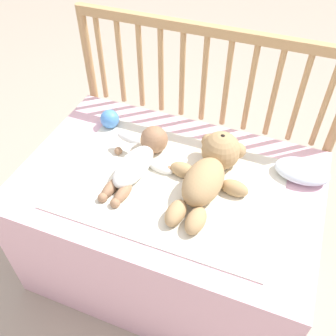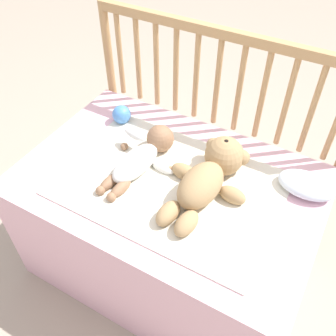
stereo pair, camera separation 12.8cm
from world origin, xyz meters
name	(u,v)px [view 1 (the left image)]	position (x,y,z in m)	size (l,w,h in m)	color
ground_plane	(169,261)	(0.00, 0.00, 0.00)	(12.00, 12.00, 0.00)	tan
crib_mattress	(169,225)	(0.00, 0.00, 0.27)	(1.06, 0.71, 0.55)	#EDB7C6
crib_rail	(203,96)	(0.00, 0.38, 0.66)	(1.06, 0.04, 0.95)	tan
blanket	(171,184)	(0.02, -0.02, 0.55)	(0.75, 0.52, 0.01)	silver
teddy_bear	(210,171)	(0.14, 0.03, 0.61)	(0.29, 0.42, 0.14)	tan
baby	(140,159)	(-0.12, 0.02, 0.59)	(0.25, 0.37, 0.10)	white
small_pillow	(302,171)	(0.43, 0.18, 0.58)	(0.19, 0.12, 0.06)	silver
toy_ball	(110,119)	(-0.33, 0.19, 0.59)	(0.08, 0.08, 0.08)	#4C8CDB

